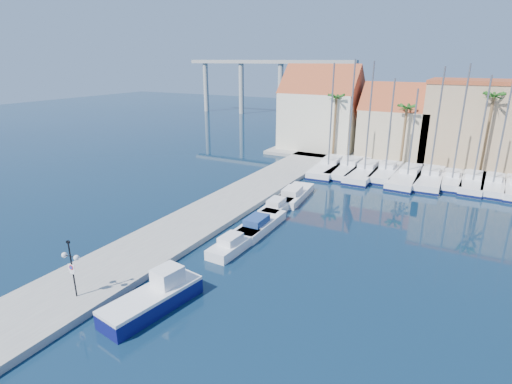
% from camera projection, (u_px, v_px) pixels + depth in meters
% --- Properties ---
extents(ground, '(260.00, 260.00, 0.00)m').
position_uv_depth(ground, '(205.00, 317.00, 23.83)').
color(ground, black).
rests_on(ground, ground).
extents(quay_west, '(6.00, 77.00, 0.50)m').
position_uv_depth(quay_west, '(210.00, 214.00, 39.08)').
color(quay_west, gray).
rests_on(quay_west, ground).
extents(shore_north, '(54.00, 16.00, 0.50)m').
position_uv_depth(shore_north, '(449.00, 161.00, 59.14)').
color(shore_north, gray).
rests_on(shore_north, ground).
extents(lamp_post, '(1.30, 0.46, 3.84)m').
position_uv_depth(lamp_post, '(71.00, 260.00, 24.27)').
color(lamp_post, black).
rests_on(lamp_post, quay_west).
extents(fishing_boat, '(3.12, 6.76, 2.28)m').
position_uv_depth(fishing_boat, '(155.00, 297.00, 24.48)').
color(fishing_boat, '#0D0F51').
rests_on(fishing_boat, ground).
extents(motorboat_west_0, '(1.99, 5.72, 1.40)m').
position_uv_depth(motorboat_west_0, '(234.00, 243.00, 32.22)').
color(motorboat_west_0, white).
rests_on(motorboat_west_0, ground).
extents(motorboat_west_1, '(2.23, 6.79, 1.40)m').
position_uv_depth(motorboat_west_1, '(260.00, 224.00, 35.98)').
color(motorboat_west_1, white).
rests_on(motorboat_west_1, ground).
extents(motorboat_west_2, '(2.14, 6.01, 1.40)m').
position_uv_depth(motorboat_west_2, '(278.00, 206.00, 40.48)').
color(motorboat_west_2, white).
rests_on(motorboat_west_2, ground).
extents(motorboat_west_3, '(3.01, 7.61, 1.40)m').
position_uv_depth(motorboat_west_3, '(294.00, 194.00, 43.95)').
color(motorboat_west_3, white).
rests_on(motorboat_west_3, ground).
extents(sailboat_0, '(3.80, 11.95, 14.20)m').
position_uv_depth(sailboat_0, '(330.00, 166.00, 55.10)').
color(sailboat_0, white).
rests_on(sailboat_0, ground).
extents(sailboat_1, '(3.51, 11.64, 14.68)m').
position_uv_depth(sailboat_1, '(349.00, 167.00, 54.49)').
color(sailboat_1, white).
rests_on(sailboat_1, ground).
extents(sailboat_2, '(3.14, 11.51, 14.47)m').
position_uv_depth(sailboat_2, '(366.00, 171.00, 52.70)').
color(sailboat_2, white).
rests_on(sailboat_2, ground).
extents(sailboat_3, '(2.69, 10.12, 12.46)m').
position_uv_depth(sailboat_3, '(386.00, 172.00, 52.54)').
color(sailboat_3, white).
rests_on(sailboat_3, ground).
extents(sailboat_4, '(3.80, 11.84, 11.39)m').
position_uv_depth(sailboat_4, '(408.00, 176.00, 50.48)').
color(sailboat_4, white).
rests_on(sailboat_4, ground).
extents(sailboat_5, '(3.13, 11.12, 13.90)m').
position_uv_depth(sailboat_5, '(430.00, 178.00, 49.83)').
color(sailboat_5, white).
rests_on(sailboat_5, ground).
extents(sailboat_6, '(2.51, 8.24, 14.22)m').
position_uv_depth(sailboat_6, '(452.00, 179.00, 48.85)').
color(sailboat_6, white).
rests_on(sailboat_6, ground).
extents(sailboat_7, '(2.92, 9.59, 13.01)m').
position_uv_depth(sailboat_7, '(473.00, 182.00, 48.00)').
color(sailboat_7, white).
rests_on(sailboat_7, ground).
extents(sailboat_8, '(2.73, 9.32, 14.81)m').
position_uv_depth(sailboat_8, '(493.00, 184.00, 47.10)').
color(sailboat_8, white).
rests_on(sailboat_8, ground).
extents(building_0, '(12.30, 9.00, 13.50)m').
position_uv_depth(building_0, '(321.00, 111.00, 65.43)').
color(building_0, beige).
rests_on(building_0, shore_north).
extents(building_1, '(10.30, 8.00, 11.00)m').
position_uv_depth(building_1, '(396.00, 124.00, 60.36)').
color(building_1, '#C1B088').
rests_on(building_1, shore_north).
extents(building_2, '(14.20, 10.20, 11.50)m').
position_uv_depth(building_2, '(480.00, 122.00, 55.87)').
color(building_2, tan).
rests_on(building_2, shore_north).
extents(palm_0, '(2.60, 2.60, 10.15)m').
position_uv_depth(palm_0, '(336.00, 99.00, 58.64)').
color(palm_0, brown).
rests_on(palm_0, shore_north).
extents(palm_1, '(2.60, 2.60, 9.15)m').
position_uv_depth(palm_1, '(407.00, 109.00, 54.39)').
color(palm_1, brown).
rests_on(palm_1, shore_north).
extents(palm_2, '(2.60, 2.60, 11.15)m').
position_uv_depth(palm_2, '(493.00, 99.00, 49.24)').
color(palm_2, brown).
rests_on(palm_2, shore_north).
extents(viaduct, '(48.00, 2.20, 14.45)m').
position_uv_depth(viaduct, '(263.00, 76.00, 106.62)').
color(viaduct, '#9E9E99').
rests_on(viaduct, ground).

